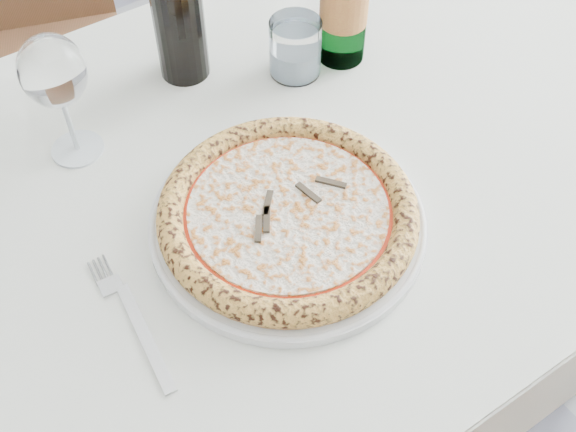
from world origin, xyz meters
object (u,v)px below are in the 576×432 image
dining_table (247,219)px  wine_glass (53,74)px  plate (288,222)px  tumbler (295,51)px  pizza (288,213)px  chair_far (18,26)px

dining_table → wine_glass: wine_glass is taller
plate → dining_table: bearing=90.0°
wine_glass → dining_table: bearing=-48.3°
tumbler → pizza: bearing=-127.7°
plate → wine_glass: 0.34m
chair_far → pizza: 0.95m
chair_far → plate: bearing=-86.8°
pizza → wine_glass: 0.34m
chair_far → wine_glass: bearing=-99.5°
dining_table → pizza: bearing=-90.0°
pizza → tumbler: 0.30m
chair_far → plate: chair_far is taller
dining_table → pizza: pizza is taller
dining_table → chair_far: 0.83m
dining_table → pizza: size_ratio=4.51×
pizza → tumbler: (0.18, 0.24, 0.01)m
dining_table → pizza: 0.15m
dining_table → plate: size_ratio=4.20×
chair_far → tumbler: (0.24, -0.68, 0.26)m
chair_far → wine_glass: 0.74m
dining_table → chair_far: (-0.05, 0.82, -0.13)m
chair_far → plate: size_ratio=2.66×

